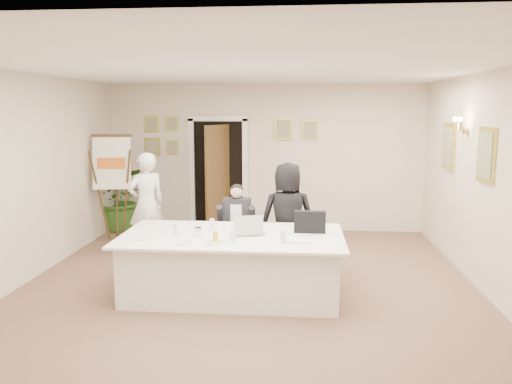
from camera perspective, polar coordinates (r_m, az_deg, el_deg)
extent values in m
plane|color=brown|center=(6.49, -1.13, -11.45)|extent=(7.00, 7.00, 0.00)
cube|color=white|center=(6.09, -1.22, 14.02)|extent=(6.00, 7.00, 0.02)
cube|color=beige|center=(9.60, 1.04, 3.92)|extent=(6.00, 0.10, 2.80)
cube|color=beige|center=(2.77, -8.97, -9.74)|extent=(6.00, 0.10, 2.80)
cube|color=beige|center=(7.11, -25.99, 1.09)|extent=(0.10, 7.00, 2.80)
cube|color=beige|center=(6.54, 25.96, 0.46)|extent=(0.10, 7.00, 2.80)
cube|color=black|center=(9.71, -4.28, 1.88)|extent=(0.92, 0.06, 2.10)
cube|color=white|center=(9.78, -7.32, 1.88)|extent=(0.10, 0.06, 2.20)
cube|color=white|center=(9.61, -1.25, 1.82)|extent=(0.10, 0.06, 2.20)
cube|color=#362511|center=(9.30, -4.39, 1.42)|extent=(0.33, 0.81, 2.02)
cube|color=white|center=(6.33, -2.73, -8.40)|extent=(2.57, 1.29, 0.75)
cube|color=white|center=(6.22, -2.76, -5.02)|extent=(2.75, 1.47, 0.03)
cube|color=white|center=(8.99, -16.28, 3.21)|extent=(0.67, 0.30, 0.91)
imported|color=white|center=(8.14, -12.40, -1.36)|extent=(0.72, 0.68, 1.65)
imported|color=black|center=(7.10, 3.64, -2.95)|extent=(0.84, 0.60, 1.59)
imported|color=#2D5A1E|center=(9.99, -15.23, -0.71)|extent=(1.26, 1.13, 1.24)
cube|color=black|center=(6.32, 6.17, -3.41)|extent=(0.40, 0.12, 0.28)
cube|color=white|center=(5.89, 4.75, -5.60)|extent=(0.29, 0.22, 0.03)
cylinder|color=white|center=(6.15, -12.60, -5.20)|extent=(0.23, 0.23, 0.01)
cylinder|color=white|center=(5.86, -8.27, -5.78)|extent=(0.22, 0.22, 0.01)
cylinder|color=white|center=(5.84, -4.75, -5.79)|extent=(0.30, 0.30, 0.01)
cylinder|color=silver|center=(6.24, -9.14, -4.28)|extent=(0.09, 0.09, 0.14)
cylinder|color=silver|center=(5.86, -2.63, -5.07)|extent=(0.07, 0.07, 0.14)
cylinder|color=silver|center=(5.82, 3.03, -5.18)|extent=(0.08, 0.08, 0.14)
cylinder|color=silver|center=(6.50, -5.05, -3.66)|extent=(0.07, 0.07, 0.14)
cylinder|color=#ECA913|center=(5.86, -4.65, -5.16)|extent=(0.07, 0.07, 0.13)
cylinder|color=silver|center=(6.16, -6.69, -4.56)|extent=(0.11, 0.11, 0.11)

